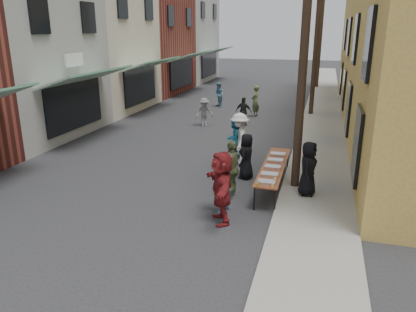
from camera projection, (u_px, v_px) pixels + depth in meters
The scene contains 27 objects.
ground at pixel (132, 211), 11.45m from camera, with size 120.00×120.00×0.00m, color #28282B.
sidewalk at pixel (323, 115), 23.88m from camera, with size 2.20×60.00×0.10m, color gray.
storefront_row at pixel (91, 41), 26.55m from camera, with size 8.00×37.00×9.00m.
utility_pole_near at pixel (305, 44), 11.72m from camera, with size 0.26×0.26×9.00m, color #2D2116.
utility_pole_mid at pixel (317, 36), 22.72m from camera, with size 0.26×0.26×9.00m, color #2D2116.
utility_pole_far at pixel (321, 34), 33.72m from camera, with size 0.26×0.26×9.00m, color #2D2116.
serving_table at pixel (274, 166), 12.94m from camera, with size 0.70×4.00×0.75m.
catering_tray_sausage at pixel (266, 182), 11.41m from camera, with size 0.50×0.33×0.08m, color maroon.
catering_tray_foil_b at pixel (270, 174), 12.00m from camera, with size 0.50×0.33×0.08m, color #B2B2B7.
catering_tray_buns at pixel (273, 167), 12.64m from camera, with size 0.50×0.33×0.08m, color tan.
catering_tray_foil_d at pixel (275, 160), 13.28m from camera, with size 0.50×0.33×0.08m, color #B2B2B7.
catering_tray_buns_end at pixel (278, 154), 13.93m from camera, with size 0.50×0.33×0.08m, color tan.
condiment_jar_a at pixel (257, 185), 11.19m from camera, with size 0.07×0.07×0.08m, color #A57F26.
condiment_jar_b at pixel (258, 184), 11.28m from camera, with size 0.07×0.07×0.08m, color #A57F26.
condiment_jar_c at pixel (258, 183), 11.37m from camera, with size 0.07×0.07×0.08m, color #A57F26.
cup_stack at pixel (272, 185), 11.12m from camera, with size 0.08×0.08×0.12m, color tan.
guest_front_a at pixel (246, 156), 13.74m from camera, with size 0.77×0.50×1.57m, color black.
guest_front_b at pixel (224, 183), 11.16m from camera, with size 0.63×0.42×1.74m, color #465F88.
guest_front_c at pixel (234, 138), 15.83m from camera, with size 0.81×0.63×1.66m, color teal.
guest_front_d at pixel (239, 138), 15.28m from camera, with size 1.25×0.72×1.93m, color silver.
guest_front_e at pixel (232, 169), 12.20m from camera, with size 1.03×0.43×1.76m, color #59643A.
guest_queue_back at pixel (222, 187), 10.53m from camera, with size 1.82×0.58×1.96m, color maroon.
server at pixel (308, 168), 12.10m from camera, with size 0.81×0.53×1.66m, color black.
passerby_left at pixel (204, 112), 21.17m from camera, with size 0.96×0.55×1.49m, color slate.
passerby_mid at pixel (244, 112), 21.27m from camera, with size 0.88×0.37×1.50m, color black.
passerby_right at pixel (255, 101), 23.37m from camera, with size 0.67×0.44×1.82m, color #4C5D35.
passerby_far at pixel (219, 95), 26.35m from camera, with size 0.78×0.61×1.61m, color teal.
Camera 1 is at (4.96, -9.45, 4.93)m, focal length 35.00 mm.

